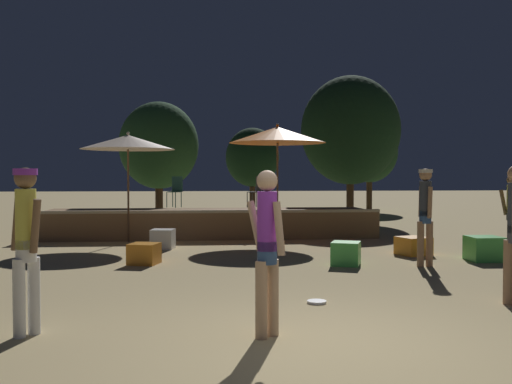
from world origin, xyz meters
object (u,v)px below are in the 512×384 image
at_px(cube_seat_1, 346,253).
at_px(person_0, 512,212).
at_px(cube_seat_0, 413,246).
at_px(bistro_chair_1, 257,189).
at_px(person_1, 267,246).
at_px(frisbee_disc, 317,302).
at_px(bistro_chair_0, 176,189).
at_px(patio_umbrella_1, 277,135).
at_px(person_3, 425,210).
at_px(patio_umbrella_0, 128,142).
at_px(background_tree_1, 159,146).
at_px(cube_seat_4, 144,254).
at_px(cube_seat_3, 163,239).
at_px(background_tree_0, 350,130).
at_px(background_tree_3, 252,158).
at_px(person_2, 26,240).
at_px(background_tree_2, 369,152).
at_px(cube_seat_2, 484,249).

bearing_deg(cube_seat_1, person_0, 13.27).
xyz_separation_m(cube_seat_0, bistro_chair_1, (-3.01, 4.41, 1.16)).
xyz_separation_m(person_1, bistro_chair_1, (0.89, 10.43, 0.38)).
height_order(bistro_chair_1, frisbee_disc, bistro_chair_1).
height_order(bistro_chair_0, bistro_chair_1, same).
distance_m(patio_umbrella_1, person_3, 5.72).
bearing_deg(patio_umbrella_0, patio_umbrella_1, 4.83).
xyz_separation_m(patio_umbrella_1, person_3, (2.17, -4.99, -1.76)).
height_order(bistro_chair_0, background_tree_1, background_tree_1).
bearing_deg(background_tree_1, cube_seat_1, -67.31).
xyz_separation_m(cube_seat_4, person_1, (1.82, -5.25, 0.78)).
bearing_deg(background_tree_1, cube_seat_3, -85.08).
height_order(person_1, background_tree_1, background_tree_1).
relative_size(cube_seat_1, background_tree_0, 0.12).
height_order(bistro_chair_0, background_tree_3, background_tree_3).
distance_m(person_2, background_tree_3, 21.61).
bearing_deg(cube_seat_0, cube_seat_3, 163.94).
distance_m(person_0, background_tree_2, 15.90).
distance_m(cube_seat_1, bistro_chair_1, 5.90).
height_order(cube_seat_0, person_3, person_3).
bearing_deg(patio_umbrella_1, person_1, -98.17).
bearing_deg(cube_seat_0, background_tree_3, 98.07).
bearing_deg(cube_seat_0, background_tree_2, 76.84).
xyz_separation_m(patio_umbrella_0, patio_umbrella_1, (3.97, 0.34, 0.24)).
bearing_deg(patio_umbrella_1, background_tree_3, 88.26).
bearing_deg(person_3, cube_seat_4, 166.13).
xyz_separation_m(cube_seat_4, background_tree_3, (3.54, 16.16, 2.42)).
bearing_deg(person_3, cube_seat_3, 143.20).
height_order(cube_seat_0, background_tree_0, background_tree_0).
bearing_deg(cube_seat_3, cube_seat_0, -16.06).
distance_m(cube_seat_0, background_tree_3, 15.74).
bearing_deg(cube_seat_4, bistro_chair_1, 62.33).
distance_m(person_1, frisbee_disc, 2.03).
relative_size(cube_seat_3, frisbee_disc, 2.24).
distance_m(cube_seat_1, cube_seat_2, 2.96).
bearing_deg(cube_seat_0, cube_seat_2, -40.75).
bearing_deg(frisbee_disc, person_2, -159.65).
distance_m(patio_umbrella_1, person_1, 9.70).
height_order(person_2, frisbee_disc, person_2).
distance_m(cube_seat_4, bistro_chair_1, 5.96).
bearing_deg(person_2, patio_umbrella_0, 41.70).
xyz_separation_m(person_0, bistro_chair_1, (-5.06, 4.76, 0.40)).
height_order(cube_seat_3, person_3, person_3).
height_order(patio_umbrella_0, cube_seat_0, patio_umbrella_0).
distance_m(patio_umbrella_1, cube_seat_0, 5.01).
xyz_separation_m(cube_seat_4, bistro_chair_0, (0.36, 5.54, 1.16)).
xyz_separation_m(cube_seat_0, cube_seat_2, (1.12, -0.97, 0.05)).
xyz_separation_m(patio_umbrella_0, background_tree_0, (7.54, 6.20, 0.86)).
relative_size(person_2, background_tree_2, 0.41).
relative_size(patio_umbrella_0, cube_seat_4, 4.37).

